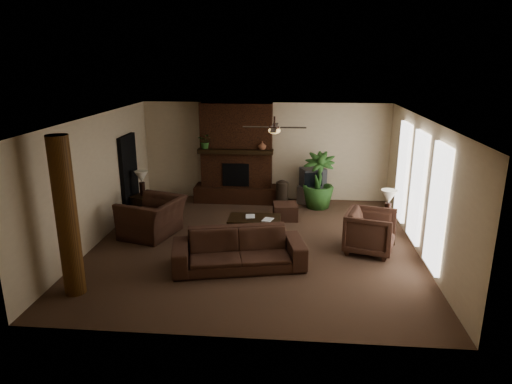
# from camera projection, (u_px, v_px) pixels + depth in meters

# --- Properties ---
(room_shell) EXTENTS (7.00, 7.00, 7.00)m
(room_shell) POSITION_uv_depth(u_px,v_px,m) (254.00, 184.00, 9.61)
(room_shell) COLOR #4F3627
(room_shell) RESTS_ON ground
(fireplace) EXTENTS (2.40, 0.70, 2.80)m
(fireplace) POSITION_uv_depth(u_px,v_px,m) (237.00, 161.00, 12.82)
(fireplace) COLOR #422011
(fireplace) RESTS_ON ground
(windows) EXTENTS (0.08, 3.65, 2.35)m
(windows) POSITION_uv_depth(u_px,v_px,m) (417.00, 187.00, 9.53)
(windows) COLOR white
(windows) RESTS_ON ground
(log_column) EXTENTS (0.36, 0.36, 2.80)m
(log_column) POSITION_uv_depth(u_px,v_px,m) (67.00, 218.00, 7.56)
(log_column) COLOR #593616
(log_column) RESTS_ON ground
(doorway) EXTENTS (0.10, 1.00, 2.10)m
(doorway) POSITION_uv_depth(u_px,v_px,m) (129.00, 175.00, 11.72)
(doorway) COLOR black
(doorway) RESTS_ON ground
(ceiling_fan) EXTENTS (1.35, 1.35, 0.37)m
(ceiling_fan) POSITION_uv_depth(u_px,v_px,m) (274.00, 129.00, 9.54)
(ceiling_fan) COLOR black
(ceiling_fan) RESTS_ON ceiling
(sofa) EXTENTS (2.66, 1.28, 1.00)m
(sofa) POSITION_uv_depth(u_px,v_px,m) (239.00, 243.00, 8.79)
(sofa) COLOR #3E251A
(sofa) RESTS_ON ground
(armchair_left) EXTENTS (1.21, 1.53, 1.17)m
(armchair_left) POSITION_uv_depth(u_px,v_px,m) (152.00, 211.00, 10.39)
(armchair_left) COLOR #3E251A
(armchair_left) RESTS_ON ground
(armchair_right) EXTENTS (1.15, 1.19, 1.00)m
(armchair_right) POSITION_uv_depth(u_px,v_px,m) (370.00, 230.00, 9.50)
(armchair_right) COLOR #3E251A
(armchair_right) RESTS_ON ground
(coffee_table) EXTENTS (1.20, 0.70, 0.43)m
(coffee_table) POSITION_uv_depth(u_px,v_px,m) (255.00, 220.00, 10.44)
(coffee_table) COLOR black
(coffee_table) RESTS_ON ground
(ottoman) EXTENTS (0.66, 0.66, 0.40)m
(ottoman) POSITION_uv_depth(u_px,v_px,m) (285.00, 211.00, 11.56)
(ottoman) COLOR #3E251A
(ottoman) RESTS_ON ground
(tv_stand) EXTENTS (0.95, 0.70, 0.50)m
(tv_stand) POSITION_uv_depth(u_px,v_px,m) (313.00, 195.00, 12.83)
(tv_stand) COLOR #B4B4B6
(tv_stand) RESTS_ON ground
(tv) EXTENTS (0.77, 0.70, 0.52)m
(tv) POSITION_uv_depth(u_px,v_px,m) (313.00, 177.00, 12.68)
(tv) COLOR #353538
(tv) RESTS_ON tv_stand
(floor_vase) EXTENTS (0.34, 0.34, 0.77)m
(floor_vase) POSITION_uv_depth(u_px,v_px,m) (282.00, 192.00, 12.46)
(floor_vase) COLOR black
(floor_vase) RESTS_ON ground
(floor_plant) EXTENTS (1.02, 1.62, 0.86)m
(floor_plant) POSITION_uv_depth(u_px,v_px,m) (318.00, 192.00, 12.39)
(floor_plant) COLOR #2E5923
(floor_plant) RESTS_ON ground
(side_table_left) EXTENTS (0.65, 0.65, 0.55)m
(side_table_left) POSITION_uv_depth(u_px,v_px,m) (143.00, 206.00, 11.76)
(side_table_left) COLOR black
(side_table_left) RESTS_ON ground
(lamp_left) EXTENTS (0.44, 0.44, 0.65)m
(lamp_left) POSITION_uv_depth(u_px,v_px,m) (142.00, 179.00, 11.60)
(lamp_left) COLOR black
(lamp_left) RESTS_ON side_table_left
(side_table_right) EXTENTS (0.57, 0.57, 0.55)m
(side_table_right) POSITION_uv_depth(u_px,v_px,m) (384.00, 229.00, 10.16)
(side_table_right) COLOR black
(side_table_right) RESTS_ON ground
(lamp_right) EXTENTS (0.41, 0.41, 0.65)m
(lamp_right) POSITION_uv_depth(u_px,v_px,m) (389.00, 199.00, 9.93)
(lamp_right) COLOR black
(lamp_right) RESTS_ON side_table_right
(mantel_plant) EXTENTS (0.47, 0.50, 0.33)m
(mantel_plant) POSITION_uv_depth(u_px,v_px,m) (206.00, 143.00, 12.51)
(mantel_plant) COLOR #2E5923
(mantel_plant) RESTS_ON fireplace
(mantel_vase) EXTENTS (0.26, 0.26, 0.22)m
(mantel_vase) POSITION_uv_depth(u_px,v_px,m) (262.00, 146.00, 12.39)
(mantel_vase) COLOR brown
(mantel_vase) RESTS_ON fireplace
(book_a) EXTENTS (0.22, 0.05, 0.29)m
(book_a) POSITION_uv_depth(u_px,v_px,m) (246.00, 211.00, 10.43)
(book_a) COLOR #999999
(book_a) RESTS_ON coffee_table
(book_b) EXTENTS (0.21, 0.08, 0.29)m
(book_b) POSITION_uv_depth(u_px,v_px,m) (263.00, 214.00, 10.26)
(book_b) COLOR #999999
(book_b) RESTS_ON coffee_table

